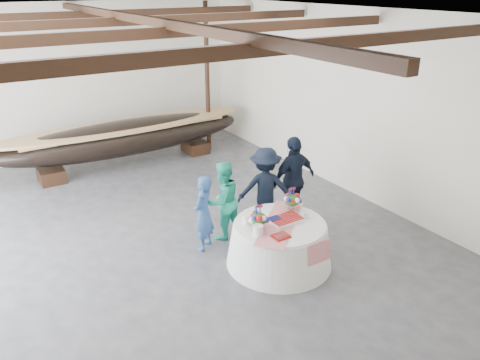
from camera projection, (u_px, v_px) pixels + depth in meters
floor at (161, 232)px, 10.14m from camera, size 10.00×12.00×0.01m
wall_back at (75, 82)px, 13.91m from camera, size 10.00×0.02×4.50m
wall_front at (392, 289)px, 4.59m from camera, size 10.00×0.02×4.50m
wall_right at (340, 101)px, 11.71m from camera, size 0.02×12.00×4.50m
ceiling at (144, 13)px, 8.36m from camera, size 10.00×12.00×0.01m
pavilion_structure at (132, 38)px, 9.13m from camera, size 9.80×11.76×4.50m
longboat_display at (127, 137)px, 13.45m from camera, size 7.29×1.46×1.37m
banquet_table at (279, 243)px, 8.89m from camera, size 2.02×2.02×0.86m
tabletop_items at (276, 214)px, 8.74m from camera, size 1.77×1.64×0.40m
guest_woman_blue at (203, 213)px, 9.26m from camera, size 0.69×0.65×1.58m
guest_woman_teal at (223, 201)px, 9.66m from camera, size 0.92×0.77×1.69m
guest_man_left at (265, 188)px, 10.07m from camera, size 1.36×1.16×1.83m
guest_man_right at (294, 179)px, 10.31m from camera, size 1.18×0.55×1.98m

